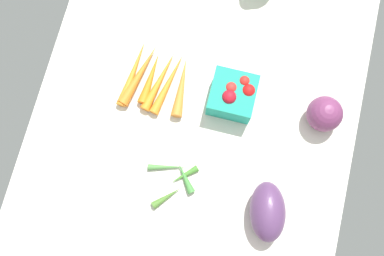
% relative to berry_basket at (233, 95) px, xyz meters
% --- Properties ---
extents(tablecloth, '(1.04, 0.76, 0.02)m').
position_rel_berry_basket_xyz_m(tablecloth, '(-0.10, 0.07, -0.05)').
color(tablecloth, silver).
rests_on(tablecloth, ground).
extents(berry_basket, '(0.10, 0.10, 0.08)m').
position_rel_berry_basket_xyz_m(berry_basket, '(0.00, 0.00, 0.00)').
color(berry_basket, teal).
rests_on(berry_basket, tablecloth).
extents(red_onion_near_basket, '(0.08, 0.08, 0.08)m').
position_rel_berry_basket_xyz_m(red_onion_near_basket, '(0.00, -0.21, 0.00)').
color(red_onion_near_basket, '#73325D').
rests_on(red_onion_near_basket, tablecloth).
extents(carrot_bunch, '(0.17, 0.16, 0.03)m').
position_rel_berry_basket_xyz_m(carrot_bunch, '(0.00, 0.19, -0.02)').
color(carrot_bunch, orange).
rests_on(carrot_bunch, tablecloth).
extents(okra_pile, '(0.12, 0.12, 0.02)m').
position_rel_berry_basket_xyz_m(okra_pile, '(-0.22, 0.08, -0.03)').
color(okra_pile, '#43853C').
rests_on(okra_pile, tablecloth).
extents(eggplant, '(0.15, 0.11, 0.08)m').
position_rel_berry_basket_xyz_m(eggplant, '(-0.24, -0.13, 0.00)').
color(eggplant, '#583662').
rests_on(eggplant, tablecloth).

